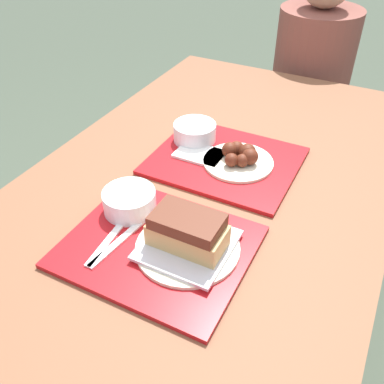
{
  "coord_description": "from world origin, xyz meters",
  "views": [
    {
      "loc": [
        0.38,
        -0.74,
        1.43
      ],
      "look_at": [
        0.01,
        -0.01,
        0.79
      ],
      "focal_mm": 40.0,
      "sensor_mm": 36.0,
      "label": 1
    }
  ],
  "objects_px": {
    "tray_near": "(158,246)",
    "person_seated_across": "(314,59)",
    "bowl_coleslaw_far": "(195,131)",
    "bowl_coleslaw_near": "(129,200)",
    "brisket_sandwich_plate": "(188,237)",
    "tray_far": "(225,161)",
    "wings_plate_far": "(240,157)"
  },
  "relations": [
    {
      "from": "tray_far",
      "to": "bowl_coleslaw_far",
      "type": "bearing_deg",
      "value": 156.66
    },
    {
      "from": "tray_near",
      "to": "wings_plate_far",
      "type": "bearing_deg",
      "value": 84.26
    },
    {
      "from": "wings_plate_far",
      "to": "tray_far",
      "type": "bearing_deg",
      "value": 179.6
    },
    {
      "from": "tray_near",
      "to": "person_seated_across",
      "type": "xyz_separation_m",
      "value": [
        0.01,
        1.3,
        -0.01
      ]
    },
    {
      "from": "person_seated_across",
      "to": "tray_far",
      "type": "bearing_deg",
      "value": -91.22
    },
    {
      "from": "tray_near",
      "to": "brisket_sandwich_plate",
      "type": "bearing_deg",
      "value": 16.19
    },
    {
      "from": "bowl_coleslaw_far",
      "to": "wings_plate_far",
      "type": "distance_m",
      "value": 0.17
    },
    {
      "from": "bowl_coleslaw_far",
      "to": "bowl_coleslaw_near",
      "type": "bearing_deg",
      "value": -88.69
    },
    {
      "from": "tray_far",
      "to": "wings_plate_far",
      "type": "bearing_deg",
      "value": -0.4
    },
    {
      "from": "tray_far",
      "to": "brisket_sandwich_plate",
      "type": "bearing_deg",
      "value": -79.16
    },
    {
      "from": "tray_far",
      "to": "person_seated_across",
      "type": "distance_m",
      "value": 0.92
    },
    {
      "from": "bowl_coleslaw_far",
      "to": "person_seated_across",
      "type": "relative_size",
      "value": 0.18
    },
    {
      "from": "bowl_coleslaw_near",
      "to": "brisket_sandwich_plate",
      "type": "xyz_separation_m",
      "value": [
        0.18,
        -0.05,
        0.01
      ]
    },
    {
      "from": "bowl_coleslaw_near",
      "to": "brisket_sandwich_plate",
      "type": "relative_size",
      "value": 0.55
    },
    {
      "from": "tray_near",
      "to": "wings_plate_far",
      "type": "relative_size",
      "value": 2.04
    },
    {
      "from": "tray_near",
      "to": "person_seated_across",
      "type": "bearing_deg",
      "value": 89.36
    },
    {
      "from": "tray_far",
      "to": "brisket_sandwich_plate",
      "type": "distance_m",
      "value": 0.37
    },
    {
      "from": "wings_plate_far",
      "to": "bowl_coleslaw_far",
      "type": "bearing_deg",
      "value": 162.19
    },
    {
      "from": "tray_near",
      "to": "tray_far",
      "type": "xyz_separation_m",
      "value": [
        -0.01,
        0.38,
        0.0
      ]
    },
    {
      "from": "tray_near",
      "to": "bowl_coleslaw_near",
      "type": "distance_m",
      "value": 0.14
    },
    {
      "from": "tray_near",
      "to": "bowl_coleslaw_near",
      "type": "xyz_separation_m",
      "value": [
        -0.12,
        0.07,
        0.04
      ]
    },
    {
      "from": "brisket_sandwich_plate",
      "to": "tray_near",
      "type": "bearing_deg",
      "value": -163.81
    },
    {
      "from": "tray_far",
      "to": "person_seated_across",
      "type": "height_order",
      "value": "person_seated_across"
    },
    {
      "from": "brisket_sandwich_plate",
      "to": "wings_plate_far",
      "type": "height_order",
      "value": "brisket_sandwich_plate"
    },
    {
      "from": "bowl_coleslaw_far",
      "to": "wings_plate_far",
      "type": "height_order",
      "value": "wings_plate_far"
    },
    {
      "from": "bowl_coleslaw_near",
      "to": "bowl_coleslaw_far",
      "type": "relative_size",
      "value": 1.0
    },
    {
      "from": "brisket_sandwich_plate",
      "to": "person_seated_across",
      "type": "height_order",
      "value": "person_seated_across"
    },
    {
      "from": "tray_near",
      "to": "wings_plate_far",
      "type": "distance_m",
      "value": 0.38
    },
    {
      "from": "bowl_coleslaw_far",
      "to": "person_seated_across",
      "type": "bearing_deg",
      "value": 80.68
    },
    {
      "from": "tray_far",
      "to": "bowl_coleslaw_near",
      "type": "relative_size",
      "value": 3.16
    },
    {
      "from": "tray_far",
      "to": "bowl_coleslaw_far",
      "type": "distance_m",
      "value": 0.14
    },
    {
      "from": "tray_near",
      "to": "bowl_coleslaw_far",
      "type": "xyz_separation_m",
      "value": [
        -0.13,
        0.43,
        0.04
      ]
    }
  ]
}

